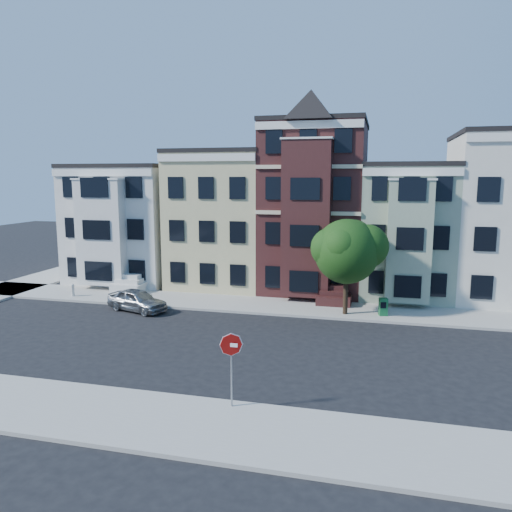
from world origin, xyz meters
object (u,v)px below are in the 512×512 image
(parked_car, at_px, (137,300))
(newspaper_box, at_px, (383,307))
(stop_sign, at_px, (231,365))
(fire_hydrant, at_px, (73,291))
(street_tree, at_px, (347,256))

(parked_car, relative_size, newspaper_box, 3.90)
(newspaper_box, xyz_separation_m, stop_sign, (-5.31, -13.66, 1.02))
(newspaper_box, bearing_deg, fire_hydrant, 165.66)
(street_tree, bearing_deg, fire_hydrant, -179.91)
(parked_car, bearing_deg, fire_hydrant, 89.65)
(newspaper_box, bearing_deg, parked_car, 173.23)
(fire_hydrant, bearing_deg, parked_car, -18.15)
(stop_sign, bearing_deg, newspaper_box, 66.84)
(street_tree, bearing_deg, stop_sign, -102.87)
(street_tree, distance_m, fire_hydrant, 18.95)
(fire_hydrant, bearing_deg, street_tree, 0.09)
(fire_hydrant, height_order, stop_sign, stop_sign)
(street_tree, height_order, newspaper_box, street_tree)
(parked_car, xyz_separation_m, newspaper_box, (15.00, 2.14, -0.02))
(street_tree, relative_size, newspaper_box, 6.77)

